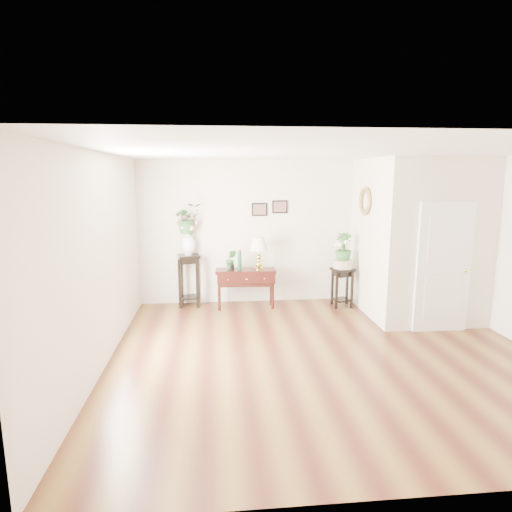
{
  "coord_description": "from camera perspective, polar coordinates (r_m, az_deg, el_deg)",
  "views": [
    {
      "loc": [
        -1.52,
        -5.57,
        2.49
      ],
      "look_at": [
        -0.86,
        1.3,
        1.2
      ],
      "focal_mm": 30.0,
      "sensor_mm": 36.0,
      "label": 1
    }
  ],
  "objects": [
    {
      "name": "partition",
      "position": [
        8.26,
        20.56,
        2.35
      ],
      "size": [
        1.8,
        1.95,
        2.8
      ],
      "primitive_type": "cube",
      "color": "white",
      "rests_on": "floor"
    },
    {
      "name": "art_print_right",
      "position": [
        8.41,
        3.2,
        6.57
      ],
      "size": [
        0.3,
        0.02,
        0.25
      ],
      "primitive_type": "cube",
      "color": "black",
      "rests_on": "wall_back"
    },
    {
      "name": "floor",
      "position": [
        6.28,
        9.18,
        -12.87
      ],
      "size": [
        6.0,
        5.5,
        0.02
      ],
      "primitive_type": "cube",
      "color": "brown",
      "rests_on": "ground"
    },
    {
      "name": "green_vase",
      "position": [
        8.05,
        -2.21,
        -0.62
      ],
      "size": [
        0.09,
        0.09,
        0.37
      ],
      "primitive_type": "cylinder",
      "rotation": [
        0.0,
        0.0,
        0.21
      ],
      "color": "#17492C",
      "rests_on": "console_table"
    },
    {
      "name": "wall_left",
      "position": [
        5.86,
        -20.04,
        -0.74
      ],
      "size": [
        0.02,
        5.5,
        2.8
      ],
      "primitive_type": "cube",
      "color": "white",
      "rests_on": "ground"
    },
    {
      "name": "plant_stand_a",
      "position": [
        8.39,
        -8.9,
        -3.22
      ],
      "size": [
        0.46,
        0.46,
        1.0
      ],
      "primitive_type": "cube",
      "rotation": [
        0.0,
        0.0,
        0.2
      ],
      "color": "black",
      "rests_on": "floor"
    },
    {
      "name": "plant_stand_b",
      "position": [
        8.43,
        11.39,
        -4.11
      ],
      "size": [
        0.45,
        0.45,
        0.76
      ],
      "primitive_type": "cube",
      "rotation": [
        0.0,
        0.0,
        0.32
      ],
      "color": "black",
      "rests_on": "floor"
    },
    {
      "name": "door",
      "position": [
        7.44,
        23.73,
        -1.45
      ],
      "size": [
        0.9,
        0.05,
        2.1
      ],
      "primitive_type": "cube",
      "color": "white",
      "rests_on": "floor"
    },
    {
      "name": "porcelain_vase",
      "position": [
        8.25,
        -9.05,
        1.68
      ],
      "size": [
        0.33,
        0.33,
        0.47
      ],
      "primitive_type": null,
      "rotation": [
        0.0,
        0.0,
        0.24
      ],
      "color": "white",
      "rests_on": "plant_stand_a"
    },
    {
      "name": "console_table",
      "position": [
        8.18,
        -1.38,
        -4.37
      ],
      "size": [
        1.15,
        0.43,
        0.75
      ],
      "primitive_type": "cube",
      "rotation": [
        0.0,
        0.0,
        -0.05
      ],
      "color": "black",
      "rests_on": "floor"
    },
    {
      "name": "ceiling",
      "position": [
        5.78,
        10.02,
        13.54
      ],
      "size": [
        6.0,
        5.5,
        0.02
      ],
      "primitive_type": "cube",
      "color": "white",
      "rests_on": "ground"
    },
    {
      "name": "wall_ornament",
      "position": [
        7.95,
        14.32,
        7.11
      ],
      "size": [
        0.07,
        0.51,
        0.51
      ],
      "primitive_type": "torus",
      "rotation": [
        0.0,
        1.57,
        0.0
      ],
      "color": "#A68E42",
      "rests_on": "partition"
    },
    {
      "name": "narcissus",
      "position": [
        8.27,
        11.59,
        1.11
      ],
      "size": [
        0.39,
        0.39,
        0.56
      ],
      "primitive_type": "imported",
      "rotation": [
        0.0,
        0.0,
        -0.3
      ],
      "color": "#2F672A",
      "rests_on": "ceramic_bowl"
    },
    {
      "name": "ceramic_bowl",
      "position": [
        8.32,
        11.51,
        -1.05
      ],
      "size": [
        0.37,
        0.37,
        0.16
      ],
      "primitive_type": "cylinder",
      "rotation": [
        0.0,
        0.0,
        0.02
      ],
      "color": "beige",
      "rests_on": "plant_stand_b"
    },
    {
      "name": "lily_arrangement",
      "position": [
        8.19,
        -9.14,
        4.87
      ],
      "size": [
        0.65,
        0.62,
        0.57
      ],
      "primitive_type": "imported",
      "rotation": [
        0.0,
        0.0,
        0.43
      ],
      "color": "#2F672A",
      "rests_on": "porcelain_vase"
    },
    {
      "name": "wall_front",
      "position": [
        3.38,
        21.83,
        -8.95
      ],
      "size": [
        6.0,
        0.02,
        2.8
      ],
      "primitive_type": "cube",
      "color": "white",
      "rests_on": "ground"
    },
    {
      "name": "wall_back",
      "position": [
        8.52,
        4.81,
        3.22
      ],
      "size": [
        6.0,
        0.02,
        2.8
      ],
      "primitive_type": "cube",
      "color": "white",
      "rests_on": "ground"
    },
    {
      "name": "table_lamp",
      "position": [
        8.04,
        0.37,
        0.68
      ],
      "size": [
        0.41,
        0.41,
        0.62
      ],
      "primitive_type": "cube",
      "rotation": [
        0.0,
        0.0,
        -0.19
      ],
      "color": "#D5BF4C",
      "rests_on": "console_table"
    },
    {
      "name": "potted_plant",
      "position": [
        8.04,
        -3.34,
        -0.56
      ],
      "size": [
        0.21,
        0.18,
        0.36
      ],
      "primitive_type": "imported",
      "rotation": [
        0.0,
        0.0,
        -0.09
      ],
      "color": "#2F672A",
      "rests_on": "console_table"
    },
    {
      "name": "art_print_left",
      "position": [
        8.37,
        0.47,
        6.22
      ],
      "size": [
        0.3,
        0.02,
        0.25
      ],
      "primitive_type": "cube",
      "color": "black",
      "rests_on": "wall_back"
    }
  ]
}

